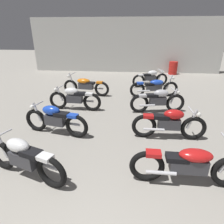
# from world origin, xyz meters

# --- Properties ---
(back_wall) EXTENTS (13.10, 0.24, 3.60)m
(back_wall) POSITION_xyz_m (0.00, 13.87, 1.80)
(back_wall) COLOR #B2B2AD
(back_wall) RESTS_ON ground
(motorcycle_left_row_1) EXTENTS (1.90, 0.76, 0.88)m
(motorcycle_left_row_1) POSITION_xyz_m (-1.49, 2.72, 0.46)
(motorcycle_left_row_1) COLOR black
(motorcycle_left_row_1) RESTS_ON ground
(motorcycle_left_row_2) EXTENTS (1.95, 0.59, 0.88)m
(motorcycle_left_row_2) POSITION_xyz_m (-1.55, 4.48, 0.46)
(motorcycle_left_row_2) COLOR black
(motorcycle_left_row_2) RESTS_ON ground
(motorcycle_left_row_3) EXTENTS (1.97, 0.48, 0.88)m
(motorcycle_left_row_3) POSITION_xyz_m (-1.53, 6.33, 0.46)
(motorcycle_left_row_3) COLOR black
(motorcycle_left_row_3) RESTS_ON ground
(motorcycle_left_row_4) EXTENTS (2.17, 0.68, 0.97)m
(motorcycle_left_row_4) POSITION_xyz_m (-1.53, 8.13, 0.45)
(motorcycle_left_row_4) COLOR black
(motorcycle_left_row_4) RESTS_ON ground
(motorcycle_right_row_1) EXTENTS (2.17, 0.68, 0.97)m
(motorcycle_right_row_1) POSITION_xyz_m (1.64, 2.84, 0.45)
(motorcycle_right_row_1) COLOR black
(motorcycle_right_row_1) RESTS_ON ground
(motorcycle_right_row_2) EXTENTS (1.97, 0.48, 0.88)m
(motorcycle_right_row_2) POSITION_xyz_m (1.57, 4.55, 0.46)
(motorcycle_right_row_2) COLOR black
(motorcycle_right_row_2) RESTS_ON ground
(motorcycle_right_row_3) EXTENTS (1.96, 0.58, 0.88)m
(motorcycle_right_row_3) POSITION_xyz_m (1.49, 6.40, 0.46)
(motorcycle_right_row_3) COLOR black
(motorcycle_right_row_3) RESTS_ON ground
(motorcycle_right_row_4) EXTENTS (2.15, 0.75, 0.97)m
(motorcycle_right_row_4) POSITION_xyz_m (1.56, 8.21, 0.45)
(motorcycle_right_row_4) COLOR black
(motorcycle_right_row_4) RESTS_ON ground
(motorcycle_right_row_5) EXTENTS (1.90, 0.78, 0.88)m
(motorcycle_right_row_5) POSITION_xyz_m (1.53, 9.94, 0.46)
(motorcycle_right_row_5) COLOR black
(motorcycle_right_row_5) RESTS_ON ground
(oil_drum) EXTENTS (0.59, 0.59, 0.85)m
(oil_drum) POSITION_xyz_m (3.31, 13.27, 0.43)
(oil_drum) COLOR red
(oil_drum) RESTS_ON ground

